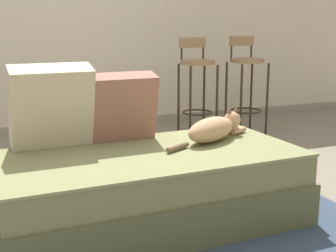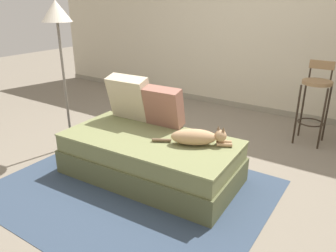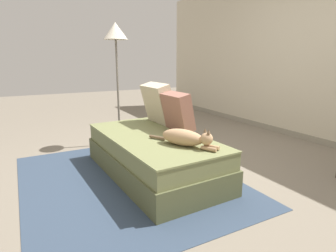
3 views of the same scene
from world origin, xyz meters
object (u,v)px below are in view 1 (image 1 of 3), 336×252
cat (214,129)px  bar_stool_near_window (197,77)px  couch (150,187)px  throw_pillow_middle (123,106)px  throw_pillow_corner (51,106)px  bar_stool_by_doorway (246,76)px

cat → bar_stool_near_window: bar_stool_near_window is taller
couch → bar_stool_near_window: 2.17m
couch → cat: bearing=13.4°
couch → throw_pillow_middle: bearing=99.8°
couch → cat: cat is taller
throw_pillow_middle → cat: (0.52, -0.22, -0.14)m
throw_pillow_corner → bar_stool_by_doorway: 2.66m
cat → throw_pillow_middle: bearing=156.9°
throw_pillow_corner → bar_stool_by_doorway: bar_stool_by_doorway is taller
cat → bar_stool_near_window: bearing=67.9°
bar_stool_by_doorway → cat: bearing=-126.6°
couch → bar_stool_near_window: (1.15, 1.79, 0.40)m
bar_stool_near_window → bar_stool_by_doorway: bearing=-0.0°
throw_pillow_corner → throw_pillow_middle: throw_pillow_corner is taller
throw_pillow_corner → throw_pillow_middle: size_ratio=1.16×
throw_pillow_middle → throw_pillow_corner: bearing=-177.6°
bar_stool_near_window → couch: bearing=-122.6°
throw_pillow_middle → bar_stool_by_doorway: 2.30m
cat → throw_pillow_corner: bearing=168.0°
cat → bar_stool_near_window: size_ratio=0.69×
bar_stool_near_window → cat: bearing=-112.1°
throw_pillow_middle → cat: size_ratio=0.61×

